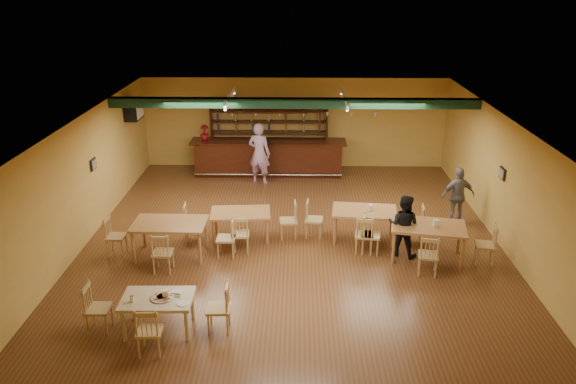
{
  "coord_description": "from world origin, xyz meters",
  "views": [
    {
      "loc": [
        0.12,
        -11.86,
        6.04
      ],
      "look_at": [
        -0.12,
        0.6,
        1.15
      ],
      "focal_mm": 34.27,
      "sensor_mm": 36.0,
      "label": 1
    }
  ],
  "objects_px": {
    "dining_table_a": "(241,225)",
    "near_table": "(159,314)",
    "patron_right_a": "(403,225)",
    "dining_table_b": "(364,225)",
    "dining_table_d": "(427,242)",
    "dining_table_c": "(171,239)",
    "bar_counter": "(269,157)",
    "patron_bar": "(259,153)"
  },
  "relations": [
    {
      "from": "bar_counter",
      "to": "patron_bar",
      "type": "distance_m",
      "value": 0.95
    },
    {
      "from": "dining_table_b",
      "to": "dining_table_c",
      "type": "xyz_separation_m",
      "value": [
        -4.54,
        -0.94,
        0.03
      ]
    },
    {
      "from": "dining_table_a",
      "to": "patron_right_a",
      "type": "distance_m",
      "value": 3.91
    },
    {
      "from": "dining_table_b",
      "to": "dining_table_c",
      "type": "relative_size",
      "value": 0.93
    },
    {
      "from": "near_table",
      "to": "patron_right_a",
      "type": "height_order",
      "value": "patron_right_a"
    },
    {
      "from": "dining_table_a",
      "to": "patron_right_a",
      "type": "height_order",
      "value": "patron_right_a"
    },
    {
      "from": "dining_table_c",
      "to": "bar_counter",
      "type": "bearing_deg",
      "value": 71.98
    },
    {
      "from": "dining_table_a",
      "to": "patron_right_a",
      "type": "relative_size",
      "value": 0.97
    },
    {
      "from": "near_table",
      "to": "patron_right_a",
      "type": "relative_size",
      "value": 0.86
    },
    {
      "from": "dining_table_b",
      "to": "dining_table_d",
      "type": "relative_size",
      "value": 0.94
    },
    {
      "from": "dining_table_c",
      "to": "dining_table_d",
      "type": "xyz_separation_m",
      "value": [
        5.88,
        -0.02,
        -0.0
      ]
    },
    {
      "from": "dining_table_b",
      "to": "patron_bar",
      "type": "distance_m",
      "value": 4.87
    },
    {
      "from": "near_table",
      "to": "bar_counter",
      "type": "bearing_deg",
      "value": 78.45
    },
    {
      "from": "dining_table_a",
      "to": "patron_right_a",
      "type": "bearing_deg",
      "value": -15.47
    },
    {
      "from": "dining_table_d",
      "to": "patron_right_a",
      "type": "relative_size",
      "value": 1.1
    },
    {
      "from": "near_table",
      "to": "patron_bar",
      "type": "height_order",
      "value": "patron_bar"
    },
    {
      "from": "dining_table_a",
      "to": "dining_table_d",
      "type": "height_order",
      "value": "dining_table_d"
    },
    {
      "from": "bar_counter",
      "to": "dining_table_b",
      "type": "height_order",
      "value": "bar_counter"
    },
    {
      "from": "bar_counter",
      "to": "dining_table_b",
      "type": "distance_m",
      "value": 5.41
    },
    {
      "from": "dining_table_b",
      "to": "patron_right_a",
      "type": "height_order",
      "value": "patron_right_a"
    },
    {
      "from": "bar_counter",
      "to": "patron_bar",
      "type": "xyz_separation_m",
      "value": [
        -0.24,
        -0.83,
        0.4
      ]
    },
    {
      "from": "dining_table_b",
      "to": "patron_bar",
      "type": "relative_size",
      "value": 0.8
    },
    {
      "from": "dining_table_a",
      "to": "near_table",
      "type": "distance_m",
      "value": 3.95
    },
    {
      "from": "dining_table_d",
      "to": "dining_table_a",
      "type": "bearing_deg",
      "value": 178.55
    },
    {
      "from": "dining_table_a",
      "to": "near_table",
      "type": "height_order",
      "value": "dining_table_a"
    },
    {
      "from": "dining_table_c",
      "to": "patron_right_a",
      "type": "distance_m",
      "value": 5.35
    },
    {
      "from": "near_table",
      "to": "patron_bar",
      "type": "bearing_deg",
      "value": 79.08
    },
    {
      "from": "dining_table_a",
      "to": "patron_bar",
      "type": "relative_size",
      "value": 0.75
    },
    {
      "from": "dining_table_d",
      "to": "patron_right_a",
      "type": "bearing_deg",
      "value": 174.13
    },
    {
      "from": "dining_table_b",
      "to": "bar_counter",
      "type": "bearing_deg",
      "value": 124.32
    },
    {
      "from": "near_table",
      "to": "dining_table_c",
      "type": "bearing_deg",
      "value": 96.71
    },
    {
      "from": "dining_table_d",
      "to": "patron_bar",
      "type": "distance_m",
      "value": 6.43
    },
    {
      "from": "bar_counter",
      "to": "dining_table_c",
      "type": "xyz_separation_m",
      "value": [
        -1.96,
        -5.69,
        -0.15
      ]
    },
    {
      "from": "bar_counter",
      "to": "near_table",
      "type": "bearing_deg",
      "value": -100.23
    },
    {
      "from": "bar_counter",
      "to": "patron_bar",
      "type": "height_order",
      "value": "patron_bar"
    },
    {
      "from": "dining_table_d",
      "to": "patron_right_a",
      "type": "xyz_separation_m",
      "value": [
        -0.54,
        0.16,
        0.33
      ]
    },
    {
      "from": "near_table",
      "to": "patron_right_a",
      "type": "xyz_separation_m",
      "value": [
        4.93,
        3.04,
        0.4
      ]
    },
    {
      "from": "patron_bar",
      "to": "patron_right_a",
      "type": "xyz_separation_m",
      "value": [
        3.62,
        -4.73,
        -0.22
      ]
    },
    {
      "from": "near_table",
      "to": "patron_right_a",
      "type": "distance_m",
      "value": 5.81
    },
    {
      "from": "dining_table_d",
      "to": "near_table",
      "type": "xyz_separation_m",
      "value": [
        -5.47,
        -2.88,
        -0.07
      ]
    },
    {
      "from": "patron_right_a",
      "to": "dining_table_a",
      "type": "bearing_deg",
      "value": 13.79
    },
    {
      "from": "patron_bar",
      "to": "dining_table_c",
      "type": "bearing_deg",
      "value": 88.33
    }
  ]
}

